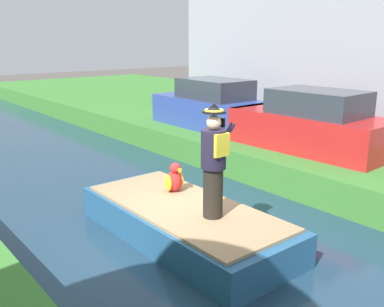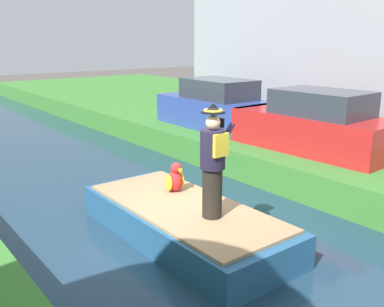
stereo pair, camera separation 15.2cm
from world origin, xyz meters
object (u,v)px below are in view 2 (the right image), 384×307
Objects in this scene: parked_car_red at (315,125)px; person_pirate at (213,162)px; parrot_plush at (175,179)px; boat at (184,222)px; parked_car_blue at (215,107)px.

person_pirate is at bearing -162.02° from parked_car_red.
parrot_plush is at bearing 89.30° from person_pirate.
person_pirate is at bearing -99.68° from parrot_plush.
parrot_plush is (0.23, 1.36, -0.68)m from person_pirate.
parrot_plush is 4.37m from parked_car_red.
parrot_plush is at bearing 66.66° from boat.
boat is 1.04× the size of parked_car_blue.
parked_car_blue is at bearing 90.00° from parked_car_red.
parked_car_blue is (4.34, 3.88, 0.49)m from parrot_plush.
person_pirate is (0.06, -0.68, 1.23)m from boat.
boat is 2.27× the size of person_pirate.
parrot_plush is at bearing -138.26° from parked_car_blue.
parked_car_red is 1.01× the size of parked_car_blue.
parked_car_red reaches higher than parrot_plush.
person_pirate is at bearing -84.72° from boat.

